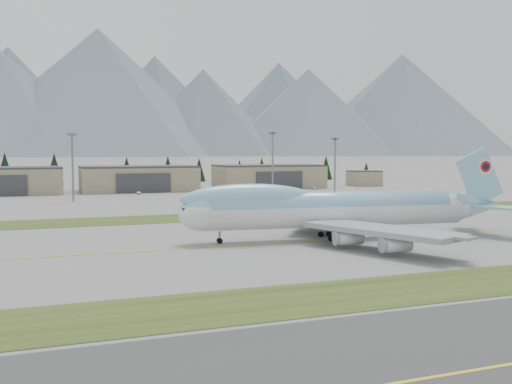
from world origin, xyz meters
name	(u,v)px	position (x,y,z in m)	size (l,w,h in m)	color
ground	(339,239)	(0.00, 0.00, 0.00)	(7000.00, 7000.00, 0.00)	slate
grass_strip_near	(481,281)	(0.00, -38.00, 0.00)	(400.00, 14.00, 0.08)	#2E3F16
grass_strip_far	(257,215)	(0.00, 45.00, 0.00)	(400.00, 18.00, 0.08)	#2E3F16
taxiway_line_main	(339,239)	(0.00, 0.00, 0.00)	(400.00, 0.40, 0.02)	yellow
boeing_747_freighter	(334,209)	(-0.82, 0.85, 5.91)	(68.20, 58.37, 17.92)	silver
hangar_center	(139,178)	(-15.00, 149.90, 5.39)	(48.00, 26.60, 10.80)	gray
hangar_right	(269,176)	(45.00, 149.90, 5.39)	(48.00, 26.60, 10.80)	gray
control_shed	(364,178)	(95.00, 148.00, 3.80)	(14.00, 12.00, 7.60)	gray
floodlight_masts	(161,154)	(-13.27, 108.60, 15.96)	(161.54, 6.97, 24.40)	slate
service_vehicle_a	(139,194)	(-18.02, 130.12, 0.00)	(1.46, 3.62, 1.23)	silver
service_vehicle_b	(223,194)	(13.33, 118.47, 0.00)	(1.16, 3.30, 1.09)	gold
service_vehicle_c	(314,189)	(59.92, 132.30, 0.00)	(1.59, 3.92, 1.14)	silver
conifer_belt	(125,170)	(-12.60, 212.63, 7.14)	(269.83, 15.40, 16.55)	black
mountain_ridge_front	(52,97)	(-19.96, 2169.57, 219.68)	(4207.47, 1133.83, 481.91)	#505F6A
mountain_ridge_rear	(74,103)	(93.73, 2900.00, 259.80)	(4426.55, 1034.32, 517.16)	#505F6A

